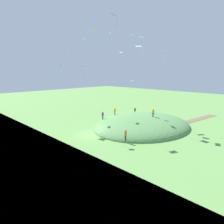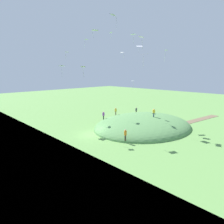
{
  "view_description": "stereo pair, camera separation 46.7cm",
  "coord_description": "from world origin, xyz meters",
  "px_view_note": "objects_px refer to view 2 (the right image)",
  "views": [
    {
      "loc": [
        -19.92,
        -24.23,
        10.33
      ],
      "look_at": [
        0.56,
        -3.98,
        4.37
      ],
      "focal_mm": 31.35,
      "sensor_mm": 36.0,
      "label": 1
    },
    {
      "loc": [
        -19.59,
        -24.56,
        10.33
      ],
      "look_at": [
        0.56,
        -3.98,
        4.37
      ],
      "focal_mm": 31.35,
      "sensor_mm": 36.0,
      "label": 2
    }
  ],
  "objects_px": {
    "person_watching_kites": "(116,110)",
    "kite_2": "(144,55)",
    "kite_12": "(139,46)",
    "kite_5": "(166,51)",
    "kite_3": "(122,53)",
    "kite_10": "(133,81)",
    "kite_7": "(67,52)",
    "person_walking_path": "(136,110)",
    "kite_13": "(83,68)",
    "kite_6": "(141,37)",
    "kite_11": "(62,66)",
    "person_on_hilltop": "(154,112)",
    "kite_9": "(133,35)",
    "person_with_child": "(125,133)",
    "kite_1": "(111,33)",
    "person_near_shore": "(103,114)",
    "kite_8": "(86,40)",
    "kite_4": "(113,16)",
    "kite_0": "(95,30)"
  },
  "relations": [
    {
      "from": "person_on_hilltop",
      "to": "kite_11",
      "type": "bearing_deg",
      "value": 116.05
    },
    {
      "from": "kite_6",
      "to": "kite_8",
      "type": "bearing_deg",
      "value": 112.89
    },
    {
      "from": "kite_6",
      "to": "kite_11",
      "type": "relative_size",
      "value": 1.04
    },
    {
      "from": "kite_0",
      "to": "kite_13",
      "type": "bearing_deg",
      "value": -172.7
    },
    {
      "from": "kite_8",
      "to": "kite_11",
      "type": "xyz_separation_m",
      "value": [
        -5.72,
        -0.44,
        -5.02
      ]
    },
    {
      "from": "person_with_child",
      "to": "kite_7",
      "type": "height_order",
      "value": "kite_7"
    },
    {
      "from": "kite_11",
      "to": "kite_8",
      "type": "bearing_deg",
      "value": 4.35
    },
    {
      "from": "kite_6",
      "to": "kite_7",
      "type": "height_order",
      "value": "kite_6"
    },
    {
      "from": "person_watching_kites",
      "to": "kite_2",
      "type": "distance_m",
      "value": 12.71
    },
    {
      "from": "kite_8",
      "to": "kite_9",
      "type": "height_order",
      "value": "kite_9"
    },
    {
      "from": "person_watching_kites",
      "to": "kite_7",
      "type": "distance_m",
      "value": 14.82
    },
    {
      "from": "kite_2",
      "to": "kite_13",
      "type": "relative_size",
      "value": 1.28
    },
    {
      "from": "person_walking_path",
      "to": "kite_5",
      "type": "xyz_separation_m",
      "value": [
        -5.22,
        -10.44,
        12.82
      ]
    },
    {
      "from": "kite_7",
      "to": "person_walking_path",
      "type": "bearing_deg",
      "value": -12.32
    },
    {
      "from": "kite_1",
      "to": "kite_2",
      "type": "height_order",
      "value": "kite_1"
    },
    {
      "from": "kite_11",
      "to": "kite_13",
      "type": "bearing_deg",
      "value": -88.65
    },
    {
      "from": "person_on_hilltop",
      "to": "kite_2",
      "type": "distance_m",
      "value": 10.34
    },
    {
      "from": "kite_3",
      "to": "kite_7",
      "type": "distance_m",
      "value": 10.67
    },
    {
      "from": "person_with_child",
      "to": "kite_4",
      "type": "xyz_separation_m",
      "value": [
        -3.79,
        -1.25,
        15.04
      ]
    },
    {
      "from": "kite_11",
      "to": "kite_13",
      "type": "distance_m",
      "value": 6.04
    },
    {
      "from": "person_near_shore",
      "to": "kite_2",
      "type": "xyz_separation_m",
      "value": [
        3.0,
        -7.21,
        11.18
      ]
    },
    {
      "from": "kite_4",
      "to": "kite_13",
      "type": "height_order",
      "value": "kite_4"
    },
    {
      "from": "person_with_child",
      "to": "kite_13",
      "type": "height_order",
      "value": "kite_13"
    },
    {
      "from": "kite_0",
      "to": "kite_1",
      "type": "xyz_separation_m",
      "value": [
        6.67,
        3.24,
        0.89
      ]
    },
    {
      "from": "kite_12",
      "to": "kite_5",
      "type": "bearing_deg",
      "value": -78.98
    },
    {
      "from": "kite_7",
      "to": "person_on_hilltop",
      "type": "bearing_deg",
      "value": -54.66
    },
    {
      "from": "person_walking_path",
      "to": "kite_4",
      "type": "height_order",
      "value": "kite_4"
    },
    {
      "from": "kite_12",
      "to": "kite_6",
      "type": "bearing_deg",
      "value": -138.46
    },
    {
      "from": "person_near_shore",
      "to": "kite_11",
      "type": "bearing_deg",
      "value": 132.06
    },
    {
      "from": "kite_0",
      "to": "kite_3",
      "type": "distance_m",
      "value": 8.89
    },
    {
      "from": "kite_1",
      "to": "kite_11",
      "type": "relative_size",
      "value": 0.6
    },
    {
      "from": "kite_3",
      "to": "kite_12",
      "type": "distance_m",
      "value": 3.58
    },
    {
      "from": "person_near_shore",
      "to": "kite_3",
      "type": "bearing_deg",
      "value": -41.01
    },
    {
      "from": "person_walking_path",
      "to": "kite_13",
      "type": "relative_size",
      "value": 0.92
    },
    {
      "from": "person_with_child",
      "to": "kite_8",
      "type": "bearing_deg",
      "value": 164.62
    },
    {
      "from": "person_with_child",
      "to": "kite_6",
      "type": "relative_size",
      "value": 0.82
    },
    {
      "from": "person_watching_kites",
      "to": "kite_7",
      "type": "relative_size",
      "value": 1.24
    },
    {
      "from": "person_watching_kites",
      "to": "kite_2",
      "type": "xyz_separation_m",
      "value": [
        -0.03,
        -6.78,
        10.75
      ]
    },
    {
      "from": "kite_3",
      "to": "kite_10",
      "type": "height_order",
      "value": "kite_3"
    },
    {
      "from": "kite_2",
      "to": "kite_5",
      "type": "xyz_separation_m",
      "value": [
        3.8,
        -1.96,
        0.72
      ]
    },
    {
      "from": "person_watching_kites",
      "to": "kite_13",
      "type": "xyz_separation_m",
      "value": [
        -9.98,
        -2.73,
        8.5
      ]
    },
    {
      "from": "kite_2",
      "to": "kite_9",
      "type": "distance_m",
      "value": 5.53
    },
    {
      "from": "kite_0",
      "to": "kite_7",
      "type": "distance_m",
      "value": 8.27
    },
    {
      "from": "kite_0",
      "to": "kite_8",
      "type": "distance_m",
      "value": 6.74
    },
    {
      "from": "kite_11",
      "to": "kite_13",
      "type": "relative_size",
      "value": 1.12
    },
    {
      "from": "kite_1",
      "to": "kite_5",
      "type": "height_order",
      "value": "kite_1"
    },
    {
      "from": "person_watching_kites",
      "to": "person_near_shore",
      "type": "height_order",
      "value": "person_watching_kites"
    },
    {
      "from": "kite_5",
      "to": "kite_12",
      "type": "distance_m",
      "value": 5.36
    },
    {
      "from": "kite_13",
      "to": "person_on_hilltop",
      "type": "bearing_deg",
      "value": -24.55
    },
    {
      "from": "person_walking_path",
      "to": "kite_3",
      "type": "bearing_deg",
      "value": 76.61
    }
  ]
}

